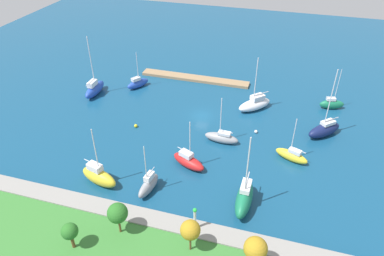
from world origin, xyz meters
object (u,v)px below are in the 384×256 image
at_px(park_tree_west, 118,213).
at_px(sailboat_yellow_lone_north, 292,155).
at_px(park_tree_midwest, 70,232).
at_px(sailboat_yellow_lone_south, 99,176).
at_px(sailboat_blue_along_channel, 138,83).
at_px(sailboat_green_east_end, 244,198).
at_px(park_tree_center, 190,230).
at_px(sailboat_green_off_beacon, 332,104).
at_px(sailboat_blue_west_end, 95,89).
at_px(sailboat_gray_mid_basin, 222,138).
at_px(sailboat_white_inner_mooring, 255,104).
at_px(park_tree_east, 256,249).
at_px(sailboat_red_far_north, 188,161).
at_px(mooring_buoy_white, 256,132).
at_px(mooring_buoy_yellow, 136,126).
at_px(sailboat_gray_center_basin, 149,185).
at_px(sailboat_navy_by_breakwater, 324,130).
at_px(pier_dock, 195,78).
at_px(harbor_beacon, 195,217).

height_order(park_tree_west, sailboat_yellow_lone_north, sailboat_yellow_lone_north).
height_order(park_tree_midwest, sailboat_yellow_lone_south, sailboat_yellow_lone_south).
xyz_separation_m(park_tree_midwest, sailboat_blue_along_channel, (10.79, -44.66, -3.06)).
xyz_separation_m(sailboat_green_east_end, sailboat_yellow_lone_south, (22.91, 1.67, -0.19)).
xyz_separation_m(park_tree_center, sailboat_green_off_beacon, (-18.29, -43.56, -3.72)).
height_order(sailboat_blue_west_end, sailboat_gray_mid_basin, sailboat_blue_west_end).
height_order(sailboat_white_inner_mooring, sailboat_blue_along_channel, sailboat_white_inner_mooring).
distance_m(park_tree_east, sailboat_yellow_lone_north, 24.45).
bearing_deg(sailboat_yellow_lone_south, sailboat_red_far_north, 48.35).
height_order(sailboat_red_far_north, mooring_buoy_white, sailboat_red_far_north).
distance_m(park_tree_west, sailboat_blue_along_channel, 43.73).
relative_size(sailboat_yellow_lone_south, mooring_buoy_yellow, 15.81).
bearing_deg(park_tree_west, sailboat_gray_center_basin, -90.99).
distance_m(park_tree_west, sailboat_white_inner_mooring, 40.70).
bearing_deg(park_tree_center, sailboat_blue_west_end, -46.37).
bearing_deg(park_tree_west, sailboat_blue_west_end, -56.07).
xyz_separation_m(sailboat_gray_center_basin, sailboat_green_off_beacon, (-27.88, -34.18, -0.11)).
relative_size(sailboat_yellow_lone_north, sailboat_red_far_north, 0.92).
distance_m(sailboat_blue_west_end, sailboat_navy_by_breakwater, 49.83).
distance_m(park_tree_center, sailboat_white_inner_mooring, 38.86).
bearing_deg(sailboat_blue_along_channel, sailboat_navy_by_breakwater, -70.02).
height_order(sailboat_gray_mid_basin, mooring_buoy_white, sailboat_gray_mid_basin).
relative_size(park_tree_east, mooring_buoy_yellow, 7.68).
xyz_separation_m(pier_dock, mooring_buoy_white, (-17.67, 18.62, -0.00)).
relative_size(sailboat_yellow_lone_north, sailboat_gray_mid_basin, 0.91).
bearing_deg(pier_dock, sailboat_green_off_beacon, 171.19).
height_order(park_tree_west, sailboat_gray_center_basin, sailboat_gray_center_basin).
distance_m(sailboat_yellow_lone_south, mooring_buoy_yellow, 16.43).
bearing_deg(sailboat_red_far_north, pier_dock, 127.65).
bearing_deg(sailboat_gray_mid_basin, pier_dock, -59.50).
height_order(harbor_beacon, park_tree_midwest, park_tree_midwest).
bearing_deg(sailboat_blue_west_end, sailboat_red_far_north, -123.70).
height_order(park_tree_midwest, sailboat_yellow_lone_north, sailboat_yellow_lone_north).
distance_m(park_tree_center, sailboat_green_east_end, 12.00).
bearing_deg(mooring_buoy_white, sailboat_red_far_north, 53.70).
relative_size(sailboat_red_far_north, sailboat_gray_center_basin, 1.02).
bearing_deg(sailboat_gray_center_basin, harbor_beacon, 64.15).
height_order(pier_dock, park_tree_center, park_tree_center).
bearing_deg(pier_dock, park_tree_center, 105.52).
height_order(park_tree_center, park_tree_east, park_tree_east).
xyz_separation_m(sailboat_green_east_end, sailboat_blue_along_channel, (30.31, -30.36, -0.59)).
xyz_separation_m(park_tree_east, mooring_buoy_yellow, (26.80, -25.58, -4.64)).
bearing_deg(pier_dock, sailboat_gray_center_basin, 95.65).
bearing_deg(park_tree_midwest, sailboat_gray_mid_basin, -113.88).
relative_size(sailboat_navy_by_breakwater, sailboat_yellow_lone_south, 1.30).
xyz_separation_m(park_tree_west, mooring_buoy_yellow, (9.04, -25.08, -4.43)).
xyz_separation_m(sailboat_yellow_lone_north, sailboat_navy_by_breakwater, (-5.41, -9.29, 0.35)).
relative_size(park_tree_east, sailboat_white_inner_mooring, 0.44).
bearing_deg(sailboat_gray_mid_basin, sailboat_green_off_beacon, -133.66).
distance_m(sailboat_blue_west_end, sailboat_red_far_north, 33.08).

